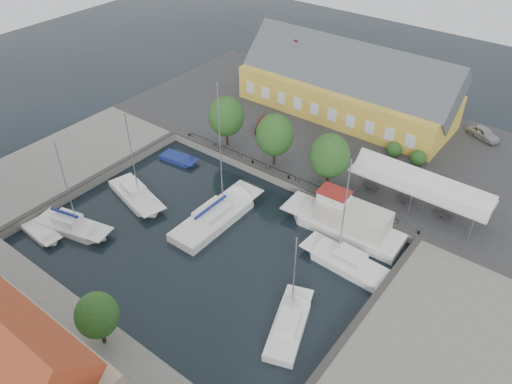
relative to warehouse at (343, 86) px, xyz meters
The scene contains 19 objects.
ground 28.82m from the warehouse, 84.77° to the right, with size 140.00×140.00×0.00m, color black.
north_quay 7.13m from the warehouse, 64.14° to the right, with size 56.00×26.00×1.00m, color #2D2D30.
west_quay 36.24m from the warehouse, 122.58° to the right, with size 12.00×24.00×1.00m, color slate.
east_quay 39.27m from the warehouse, 50.98° to the right, with size 12.00×24.00×1.00m, color slate.
south_bank 49.58m from the warehouse, 86.99° to the right, with size 56.00×14.00×1.00m, color slate.
quay_edge_fittings 23.99m from the warehouse, 83.67° to the right, with size 56.00×24.72×0.40m.
warehouse is the anchor object (origin of this frame).
tent_canopy 21.63m from the warehouse, 39.86° to the right, with size 14.00×4.00×2.83m.
quay_trees 16.37m from the warehouse, 87.91° to the right, with size 18.20×4.20×6.30m.
car_silver 18.37m from the warehouse, 13.02° to the left, with size 1.75×4.34×1.48m, color #A9ABB1.
car_red 12.10m from the warehouse, 116.22° to the right, with size 1.33×3.82×1.26m, color #5E1715.
center_sailboat 27.37m from the warehouse, 87.72° to the right, with size 3.47×11.49×15.28m.
trawler 24.18m from the warehouse, 58.89° to the right, with size 12.63×4.26×5.00m.
east_boat_a 28.99m from the warehouse, 59.21° to the right, with size 8.47×3.15×11.78m.
east_boat_c 36.98m from the warehouse, 66.57° to the right, with size 4.73×7.79×9.78m.
west_boat_c 30.90m from the warehouse, 105.47° to the right, with size 8.65×4.63×11.28m.
west_boat_d 38.21m from the warehouse, 104.33° to the right, with size 8.51×4.30×11.06m.
launch_sw 40.92m from the warehouse, 105.79° to the right, with size 4.96×2.09×0.98m.
launch_nw 23.94m from the warehouse, 114.67° to the right, with size 4.96×2.41×0.88m.
Camera 1 is at (25.35, -27.07, 32.85)m, focal length 35.00 mm.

